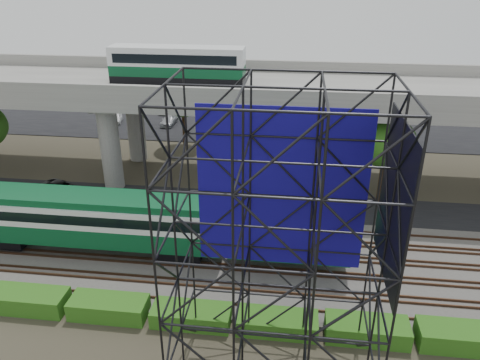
# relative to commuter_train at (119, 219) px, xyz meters

# --- Properties ---
(ground) EXTENTS (140.00, 140.00, 0.00)m
(ground) POSITION_rel_commuter_train_xyz_m (5.44, -2.00, -2.88)
(ground) COLOR #474233
(ground) RESTS_ON ground
(ballast_bed) EXTENTS (90.00, 12.00, 0.20)m
(ballast_bed) POSITION_rel_commuter_train_xyz_m (5.44, 0.00, -2.78)
(ballast_bed) COLOR slate
(ballast_bed) RESTS_ON ground
(service_road) EXTENTS (90.00, 5.00, 0.08)m
(service_road) POSITION_rel_commuter_train_xyz_m (5.44, 8.50, -2.84)
(service_road) COLOR black
(service_road) RESTS_ON ground
(parking_lot) EXTENTS (90.00, 18.00, 0.08)m
(parking_lot) POSITION_rel_commuter_train_xyz_m (5.44, 32.00, -2.84)
(parking_lot) COLOR black
(parking_lot) RESTS_ON ground
(harbor_water) EXTENTS (140.00, 40.00, 0.03)m
(harbor_water) POSITION_rel_commuter_train_xyz_m (5.44, 54.00, -2.87)
(harbor_water) COLOR #476475
(harbor_water) RESTS_ON ground
(rail_tracks) EXTENTS (90.00, 9.52, 0.16)m
(rail_tracks) POSITION_rel_commuter_train_xyz_m (5.44, -0.00, -2.60)
(rail_tracks) COLOR #472D1E
(rail_tracks) RESTS_ON ballast_bed
(commuter_train) EXTENTS (29.30, 3.06, 4.30)m
(commuter_train) POSITION_rel_commuter_train_xyz_m (0.00, 0.00, 0.00)
(commuter_train) COLOR black
(commuter_train) RESTS_ON rail_tracks
(overpass) EXTENTS (80.00, 12.00, 12.40)m
(overpass) POSITION_rel_commuter_train_xyz_m (5.12, 14.00, 5.33)
(overpass) COLOR #9E9B93
(overpass) RESTS_ON ground
(scaffold_tower) EXTENTS (9.36, 6.36, 15.00)m
(scaffold_tower) POSITION_rel_commuter_train_xyz_m (11.39, -9.98, 4.59)
(scaffold_tower) COLOR black
(scaffold_tower) RESTS_ON ground
(hedge_strip) EXTENTS (34.60, 1.80, 1.20)m
(hedge_strip) POSITION_rel_commuter_train_xyz_m (6.44, -6.30, -2.32)
(hedge_strip) COLOR #2B5C15
(hedge_strip) RESTS_ON ground
(trees) EXTENTS (40.94, 16.94, 7.69)m
(trees) POSITION_rel_commuter_train_xyz_m (0.77, 14.17, 2.69)
(trees) COLOR #382314
(trees) RESTS_ON ground
(suv) EXTENTS (4.94, 3.51, 1.25)m
(suv) POSITION_rel_commuter_train_xyz_m (-8.60, 8.22, -2.18)
(suv) COLOR black
(suv) RESTS_ON service_road
(parked_cars) EXTENTS (35.80, 9.42, 1.25)m
(parked_cars) POSITION_rel_commuter_train_xyz_m (7.78, 31.80, -2.21)
(parked_cars) COLOR white
(parked_cars) RESTS_ON parking_lot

